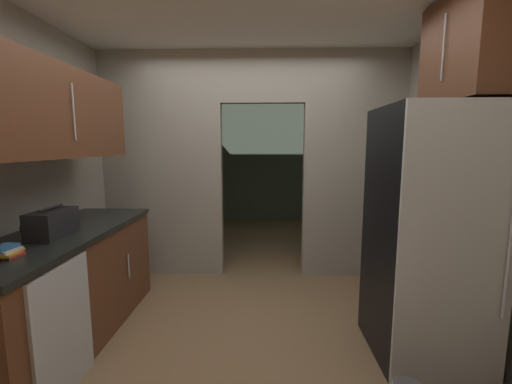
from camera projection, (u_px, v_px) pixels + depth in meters
The scene contains 11 objects.
ground at pixel (245, 341), 2.62m from camera, with size 20.00×20.00×0.00m, color brown.
kitchen_overhead_slab at pixel (247, 11), 2.68m from camera, with size 3.88×6.87×0.06m, color silver.
kitchen_partition at pixel (249, 160), 3.85m from camera, with size 3.48×0.12×2.59m.
adjoining_room_shell at pixel (257, 159), 5.92m from camera, with size 3.48×3.11×2.59m.
refrigerator at pixel (427, 236), 2.35m from camera, with size 0.70×0.78×1.80m.
lower_cabinet_run at pixel (64, 288), 2.55m from camera, with size 0.68×1.92×0.89m.
dishwasher at pixel (64, 331), 2.01m from camera, with size 0.02×0.56×0.83m.
upper_cabinet_counterside at pixel (49, 112), 2.37m from camera, with size 0.36×1.73×0.66m.
upper_cabinet_fridgeside at pixel (470, 47), 2.26m from camera, with size 0.36×0.77×0.74m.
boombox at pixel (52, 223), 2.36m from camera, with size 0.20×0.37×0.22m.
book_stack at pixel (6, 251), 1.94m from camera, with size 0.14×0.17×0.07m.
Camera 1 is at (0.16, -2.42, 1.53)m, focal length 23.20 mm.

